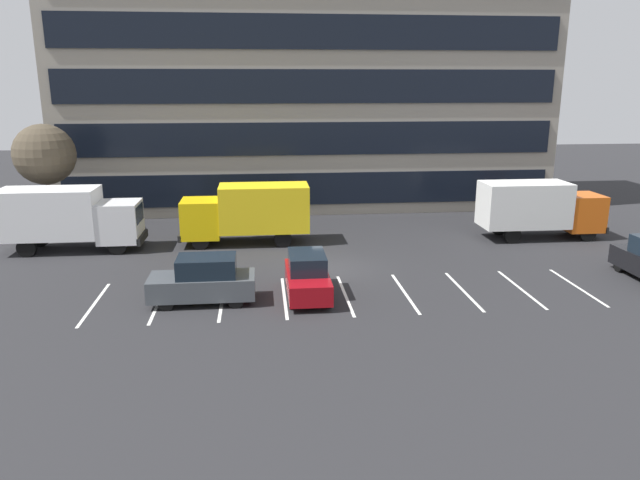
{
  "coord_description": "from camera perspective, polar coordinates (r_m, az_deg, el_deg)",
  "views": [
    {
      "loc": [
        -3.77,
        -29.6,
        9.5
      ],
      "look_at": [
        -0.69,
        0.64,
        1.4
      ],
      "focal_mm": 33.44,
      "sensor_mm": 36.0,
      "label": 1
    }
  ],
  "objects": [
    {
      "name": "bare_tree",
      "position": [
        40.89,
        -24.87,
        7.42
      ],
      "size": [
        3.74,
        3.74,
        7.02
      ],
      "color": "#473323",
      "rests_on": "ground_plane"
    },
    {
      "name": "lot_markings",
      "position": [
        27.51,
        2.44,
        -5.28
      ],
      "size": [
        22.54,
        5.4,
        0.01
      ],
      "color": "silver",
      "rests_on": "ground_plane"
    },
    {
      "name": "suv_maroon",
      "position": [
        27.09,
        -1.22,
        -3.46
      ],
      "size": [
        1.86,
        4.39,
        1.98
      ],
      "color": "maroon",
      "rests_on": "ground_plane"
    },
    {
      "name": "box_truck_white",
      "position": [
        37.03,
        -22.97,
        2.12
      ],
      "size": [
        7.87,
        2.61,
        3.65
      ],
      "color": "white",
      "rests_on": "ground_plane"
    },
    {
      "name": "office_building",
      "position": [
        47.72,
        -1.33,
        16.48
      ],
      "size": [
        36.52,
        10.14,
        21.6
      ],
      "color": "gray",
      "rests_on": "ground_plane"
    },
    {
      "name": "box_truck_orange",
      "position": [
        39.31,
        20.21,
        2.98
      ],
      "size": [
        7.64,
        2.53,
        3.54
      ],
      "color": "#D85914",
      "rests_on": "ground_plane"
    },
    {
      "name": "box_truck_yellow_all",
      "position": [
        35.91,
        -6.91,
        2.76
      ],
      "size": [
        7.68,
        2.54,
        3.56
      ],
      "color": "yellow",
      "rests_on": "ground_plane"
    },
    {
      "name": "suv_charcoal",
      "position": [
        26.82,
        -11.08,
        -3.82
      ],
      "size": [
        4.64,
        1.97,
        2.1
      ],
      "color": "#474C51",
      "rests_on": "ground_plane"
    },
    {
      "name": "ground_plane",
      "position": [
        31.32,
        1.38,
        -2.74
      ],
      "size": [
        120.0,
        120.0,
        0.0
      ],
      "primitive_type": "plane",
      "color": "#262628"
    }
  ]
}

